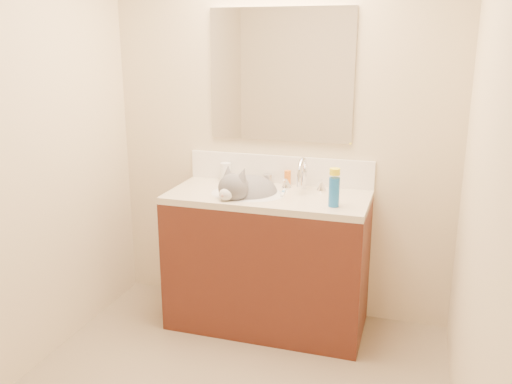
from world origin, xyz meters
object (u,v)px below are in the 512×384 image
Objects in this scene: vanity_cabinet at (268,263)px; silver_jar at (268,179)px; faucet at (303,177)px; spray_can at (334,192)px; amber_bottle at (288,179)px; basin at (248,205)px; cat at (247,195)px; pill_bottle at (226,172)px.

vanity_cabinet is 0.53m from silver_jar.
spray_can is (0.24, -0.27, -0.00)m from faucet.
spray_can is at bearing -43.83° from amber_bottle.
basin is at bearing -165.96° from vanity_cabinet.
basin is 0.32m from amber_bottle.
cat is 4.22× the size of pill_bottle.
amber_bottle is at bearing -5.09° from silver_jar.
faucet is at bearing -29.19° from amber_bottle.
basin is 0.57m from spray_can.
cat is 4.96× the size of amber_bottle.
basin is 1.61× the size of faucet.
pill_bottle is 0.29m from silver_jar.
spray_can reaches higher than amber_bottle.
pill_bottle is at bearing 151.64° from cat.
amber_bottle is at bearing 70.59° from vanity_cabinet.
vanity_cabinet is 11.63× the size of amber_bottle.
spray_can reaches higher than vanity_cabinet.
faucet reaches higher than basin.
cat is 0.30m from amber_bottle.
spray_can is at bearing -24.20° from pill_bottle.
pill_bottle reaches higher than silver_jar.
basin is 0.27m from silver_jar.
cat is 3.12× the size of spray_can.
faucet reaches higher than cat.
basin is at bearing 169.04° from spray_can.
silver_jar is (-0.06, 0.21, 0.48)m from vanity_cabinet.
silver_jar is 0.41× the size of spray_can.
silver_jar is at bearing 106.66° from vanity_cabinet.
pill_bottle is 1.82× the size of silver_jar.
spray_can is at bearing -17.82° from vanity_cabinet.
vanity_cabinet is 0.58m from faucet.
vanity_cabinet is at bearing -142.71° from faucet.
amber_bottle is (-0.11, 0.06, -0.03)m from faucet.
basin reaches higher than vanity_cabinet.
faucet reaches higher than amber_bottle.
vanity_cabinet is 17.97× the size of silver_jar.
faucet reaches higher than silver_jar.
basin is 0.38m from faucet.
faucet is 2.31× the size of pill_bottle.
silver_jar is at bearing 144.31° from spray_can.
silver_jar is at bearing 76.65° from basin.
cat is 0.24m from silver_jar.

